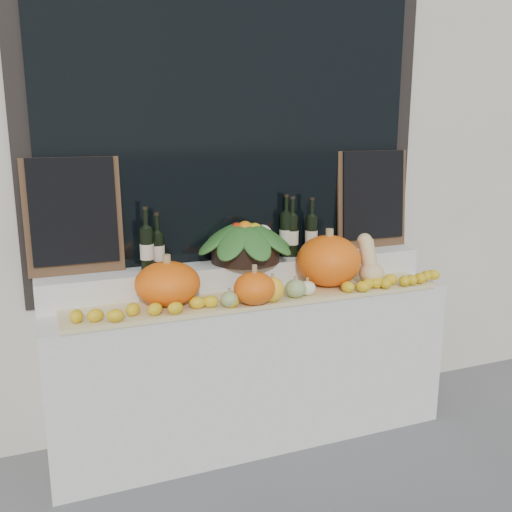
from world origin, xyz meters
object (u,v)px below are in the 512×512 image
at_px(butternut_squash, 370,264).
at_px(pumpkin_left, 168,283).
at_px(wine_bottle_tall, 286,234).
at_px(pumpkin_right, 329,261).
at_px(produce_bowl, 245,241).

bearing_deg(butternut_squash, pumpkin_left, 177.50).
xyz_separation_m(pumpkin_left, wine_bottle_tall, (0.80, 0.27, 0.16)).
bearing_deg(pumpkin_right, produce_bowl, 154.37).
relative_size(pumpkin_right, produce_bowl, 0.61).
xyz_separation_m(pumpkin_right, wine_bottle_tall, (-0.16, 0.26, 0.12)).
bearing_deg(butternut_squash, pumpkin_right, 165.79).
bearing_deg(butternut_squash, wine_bottle_tall, 141.19).
distance_m(butternut_squash, wine_bottle_tall, 0.53).
xyz_separation_m(pumpkin_left, pumpkin_right, (0.95, 0.01, 0.03)).
xyz_separation_m(pumpkin_right, produce_bowl, (-0.44, 0.21, 0.11)).
height_order(pumpkin_left, produce_bowl, produce_bowl).
height_order(pumpkin_right, wine_bottle_tall, wine_bottle_tall).
height_order(pumpkin_left, butternut_squash, butternut_squash).
bearing_deg(pumpkin_left, produce_bowl, 23.09).
bearing_deg(pumpkin_right, wine_bottle_tall, 121.19).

